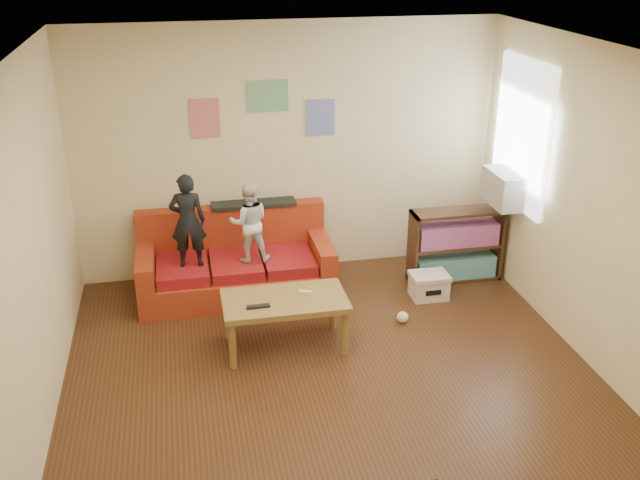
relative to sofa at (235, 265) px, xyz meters
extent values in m
cube|color=#492A15|center=(0.65, -2.04, -0.30)|extent=(4.50, 5.00, 0.01)
cube|color=white|center=(0.65, -2.04, 2.41)|extent=(4.50, 5.00, 0.01)
cube|color=beige|center=(0.65, 0.47, 1.06)|extent=(4.50, 0.01, 2.70)
cube|color=beige|center=(0.65, -4.54, 1.06)|extent=(4.50, 0.01, 2.70)
cube|color=beige|center=(-1.60, -2.04, 1.06)|extent=(0.01, 5.00, 2.70)
cube|color=beige|center=(2.91, -2.04, 1.06)|extent=(0.01, 5.00, 2.70)
cube|color=#A33217|center=(0.00, -0.07, -0.14)|extent=(1.98, 0.89, 0.30)
cube|color=#A33217|center=(0.00, 0.29, 0.28)|extent=(1.98, 0.18, 0.54)
cube|color=#A33217|center=(-0.90, -0.07, 0.13)|extent=(0.18, 0.89, 0.25)
cube|color=#A33217|center=(0.90, -0.07, 0.13)|extent=(0.18, 0.89, 0.25)
cube|color=maroon|center=(-0.54, -0.14, 0.06)|extent=(0.51, 0.67, 0.12)
cube|color=maroon|center=(0.00, -0.14, 0.06)|extent=(0.51, 0.67, 0.12)
cube|color=maroon|center=(0.54, -0.14, 0.06)|extent=(0.51, 0.67, 0.12)
cube|color=black|center=(0.25, 0.29, 0.56)|extent=(0.89, 0.22, 0.04)
imported|color=black|center=(-0.45, -0.17, 0.60)|extent=(0.37, 0.26, 0.96)
imported|color=silver|center=(0.15, -0.17, 0.54)|extent=(0.41, 0.33, 0.83)
cube|color=olive|center=(0.33, -1.21, 0.18)|extent=(1.11, 0.61, 0.06)
cylinder|color=olive|center=(-0.16, -1.45, -0.07)|extent=(0.07, 0.07, 0.44)
cylinder|color=olive|center=(0.83, -1.45, -0.07)|extent=(0.07, 0.07, 0.44)
cylinder|color=olive|center=(-0.16, -0.96, -0.07)|extent=(0.07, 0.07, 0.44)
cylinder|color=olive|center=(0.83, -0.96, -0.07)|extent=(0.07, 0.07, 0.44)
cube|color=black|center=(0.08, -1.33, 0.22)|extent=(0.21, 0.06, 0.02)
cube|color=beige|center=(0.53, -1.16, 0.22)|extent=(0.13, 0.08, 0.03)
cube|color=#3F2716|center=(1.87, -0.20, 0.11)|extent=(0.03, 0.30, 0.80)
cube|color=#3F2716|center=(2.83, -0.20, 0.11)|extent=(0.03, 0.30, 0.80)
cube|color=#3F2716|center=(2.35, -0.20, -0.28)|extent=(0.99, 0.30, 0.03)
cube|color=#3F2716|center=(2.35, -0.20, 0.49)|extent=(0.99, 0.30, 0.03)
cube|color=#3F2716|center=(2.35, -0.20, 0.11)|extent=(0.93, 0.30, 0.02)
cube|color=teal|center=(2.35, -0.20, -0.14)|extent=(0.87, 0.25, 0.24)
cube|color=#8C3F81|center=(2.35, -0.20, 0.24)|extent=(0.87, 0.25, 0.24)
cube|color=white|center=(2.87, -0.39, 1.35)|extent=(0.04, 1.08, 1.48)
cube|color=#B7B2A3|center=(2.75, -0.39, 0.79)|extent=(0.28, 0.55, 0.35)
cube|color=#D87266|center=(-0.20, 0.45, 1.46)|extent=(0.30, 0.01, 0.40)
cube|color=#72B27F|center=(0.45, 0.45, 1.66)|extent=(0.42, 0.01, 0.32)
cube|color=#727FCC|center=(1.00, 0.45, 1.41)|extent=(0.30, 0.01, 0.38)
cube|color=white|center=(1.94, -0.56, -0.18)|extent=(0.37, 0.27, 0.22)
cube|color=white|center=(1.94, -0.56, -0.05)|extent=(0.38, 0.29, 0.05)
cube|color=black|center=(1.94, -0.70, -0.17)|extent=(0.16, 0.00, 0.05)
sphere|color=white|center=(1.52, -1.00, -0.24)|extent=(0.14, 0.14, 0.11)
camera|label=1|loc=(-0.48, -6.75, 3.22)|focal=40.00mm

